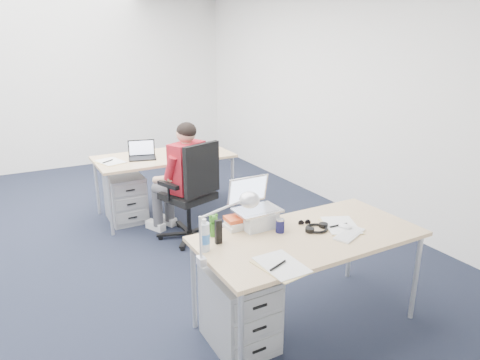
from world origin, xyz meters
name	(u,v)px	position (x,y,z in m)	size (l,w,h in m)	color
floor	(104,252)	(0.00, 0.00, 0.00)	(7.00, 7.00, 0.00)	black
room	(85,79)	(0.00, 0.00, 1.71)	(6.02, 7.02, 2.80)	white
desk_near	(309,240)	(1.09, -1.90, 0.68)	(1.60, 0.80, 0.73)	tan
desk_far	(164,159)	(0.93, 0.73, 0.68)	(1.60, 0.80, 0.73)	tan
office_chair	(191,212)	(0.91, -0.12, 0.31)	(0.86, 0.86, 1.08)	black
seated_person	(179,179)	(0.85, 0.04, 0.63)	(0.57, 0.74, 1.25)	maroon
drawer_pedestal_near	(240,309)	(0.54, -1.86, 0.28)	(0.40, 0.50, 0.55)	#A0A3A6
drawer_pedestal_far	(126,198)	(0.43, 0.73, 0.28)	(0.40, 0.50, 0.55)	#A0A3A6
silver_laptop	(257,204)	(0.83, -1.60, 0.91)	(0.33, 0.26, 0.35)	silver
wireless_keyboard	(349,234)	(1.33, -2.05, 0.74)	(0.29, 0.12, 0.01)	white
computer_mouse	(345,227)	(1.37, -1.95, 0.75)	(0.06, 0.10, 0.04)	white
headphones	(317,228)	(1.18, -1.86, 0.75)	(0.21, 0.16, 0.03)	black
can_koozie	(280,226)	(0.92, -1.77, 0.78)	(0.06, 0.06, 0.10)	#151644
water_bottle	(204,235)	(0.34, -1.76, 0.84)	(0.07, 0.07, 0.22)	silver
bear_figurine	(214,225)	(0.48, -1.59, 0.81)	(0.09, 0.07, 0.16)	#21651B
book_stack	(238,222)	(0.70, -1.55, 0.77)	(0.19, 0.14, 0.09)	silver
cordless_phone	(218,232)	(0.46, -1.71, 0.81)	(0.05, 0.03, 0.17)	black
papers_left	(281,266)	(0.65, -2.19, 0.74)	(0.23, 0.33, 0.01)	#DDC380
papers_right	(341,226)	(1.37, -1.91, 0.74)	(0.23, 0.32, 0.01)	#DDC380
sunglasses	(304,223)	(1.16, -1.74, 0.74)	(0.10, 0.05, 0.02)	black
desk_lamp	(220,228)	(0.37, -1.93, 0.95)	(0.38, 0.14, 0.43)	silver
dark_laptop	(142,150)	(0.66, 0.70, 0.84)	(0.31, 0.30, 0.22)	black
far_cup	(175,147)	(1.13, 0.88, 0.78)	(0.07, 0.07, 0.09)	white
far_papers	(110,162)	(0.29, 0.73, 0.73)	(0.23, 0.33, 0.01)	white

